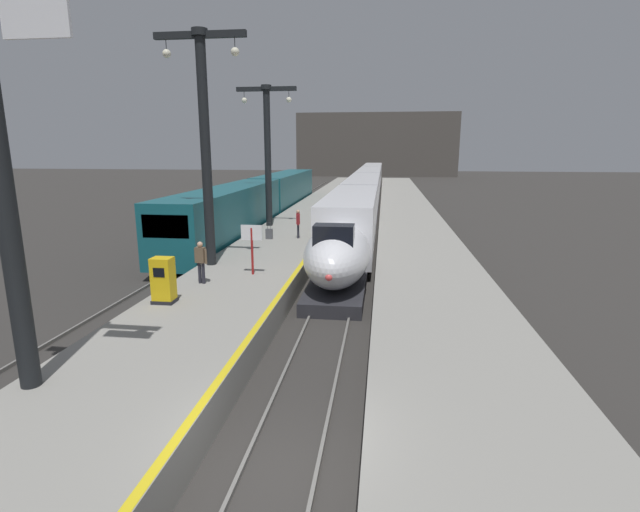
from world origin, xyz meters
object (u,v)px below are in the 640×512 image
(highspeed_train_main, at_px, (366,188))
(regional_train_adjacent, at_px, (263,199))
(station_column_far, at_px, (267,143))
(passenger_mid_platform, at_px, (201,259))
(passenger_near_edge, at_px, (298,222))
(rolling_suitcase, at_px, (269,234))
(departure_info_board, at_px, (252,240))
(station_column_mid, at_px, (205,130))
(ticket_machine_yellow, at_px, (163,282))

(highspeed_train_main, height_order, regional_train_adjacent, regional_train_adjacent)
(station_column_far, height_order, passenger_mid_platform, station_column_far)
(regional_train_adjacent, xyz_separation_m, passenger_near_edge, (5.02, -11.23, -0.09))
(regional_train_adjacent, height_order, rolling_suitcase, regional_train_adjacent)
(regional_train_adjacent, height_order, passenger_mid_platform, regional_train_adjacent)
(highspeed_train_main, xyz_separation_m, station_column_far, (-5.90, -21.49, 4.65))
(highspeed_train_main, height_order, passenger_mid_platform, highspeed_train_main)
(departure_info_board, bearing_deg, station_column_mid, 148.17)
(regional_train_adjacent, xyz_separation_m, ticket_machine_yellow, (2.55, -23.84, -0.34))
(station_column_mid, xyz_separation_m, passenger_mid_platform, (0.74, -3.09, -5.03))
(regional_train_adjacent, bearing_deg, rolling_suitcase, -74.00)
(passenger_near_edge, xyz_separation_m, ticket_machine_yellow, (-2.47, -12.61, -0.25))
(passenger_near_edge, bearing_deg, ticket_machine_yellow, -101.08)
(regional_train_adjacent, bearing_deg, station_column_mid, -83.13)
(station_column_far, bearing_deg, highspeed_train_main, 74.65)
(station_column_far, height_order, ticket_machine_yellow, station_column_far)
(passenger_near_edge, height_order, ticket_machine_yellow, passenger_near_edge)
(highspeed_train_main, xyz_separation_m, regional_train_adjacent, (-8.10, -14.66, 0.16))
(departure_info_board, bearing_deg, passenger_mid_platform, -135.21)
(rolling_suitcase, height_order, ticket_machine_yellow, ticket_machine_yellow)
(passenger_mid_platform, height_order, ticket_machine_yellow, passenger_mid_platform)
(station_column_far, distance_m, ticket_machine_yellow, 17.68)
(regional_train_adjacent, xyz_separation_m, rolling_suitcase, (3.37, -11.75, -0.77))
(departure_info_board, bearing_deg, highspeed_train_main, 84.15)
(rolling_suitcase, bearing_deg, regional_train_adjacent, 106.00)
(rolling_suitcase, height_order, departure_info_board, departure_info_board)
(highspeed_train_main, distance_m, regional_train_adjacent, 16.75)
(regional_train_adjacent, height_order, passenger_near_edge, regional_train_adjacent)
(passenger_mid_platform, bearing_deg, highspeed_train_main, 81.85)
(station_column_far, relative_size, passenger_mid_platform, 5.49)
(highspeed_train_main, bearing_deg, station_column_far, -105.35)
(passenger_near_edge, bearing_deg, station_column_far, 122.65)
(highspeed_train_main, bearing_deg, passenger_mid_platform, -98.15)
(departure_info_board, bearing_deg, rolling_suitcase, 98.56)
(station_column_mid, bearing_deg, passenger_near_edge, 68.16)
(highspeed_train_main, relative_size, station_column_far, 8.11)
(station_column_mid, height_order, ticket_machine_yellow, station_column_mid)
(ticket_machine_yellow, bearing_deg, regional_train_adjacent, 96.11)
(passenger_mid_platform, bearing_deg, station_column_far, 92.93)
(passenger_mid_platform, bearing_deg, rolling_suitcase, 87.44)
(station_column_mid, distance_m, rolling_suitcase, 8.74)
(highspeed_train_main, bearing_deg, rolling_suitcase, -100.15)
(rolling_suitcase, distance_m, ticket_machine_yellow, 12.12)
(regional_train_adjacent, height_order, departure_info_board, regional_train_adjacent)
(regional_train_adjacent, distance_m, station_column_mid, 19.05)
(highspeed_train_main, distance_m, rolling_suitcase, 26.84)
(passenger_mid_platform, xyz_separation_m, departure_info_board, (1.63, 1.62, 0.52))
(highspeed_train_main, relative_size, passenger_near_edge, 44.47)
(rolling_suitcase, xyz_separation_m, ticket_machine_yellow, (-0.82, -12.08, 0.44))
(ticket_machine_yellow, relative_size, departure_info_board, 0.75)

